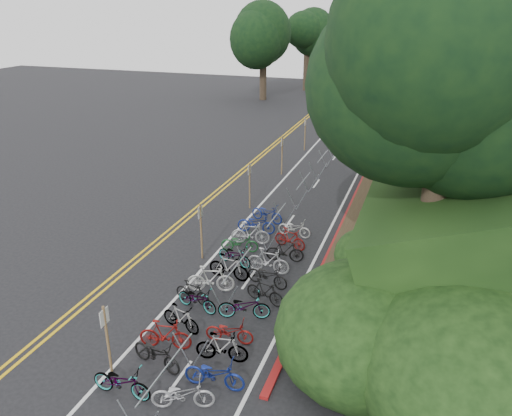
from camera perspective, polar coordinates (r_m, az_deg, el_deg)
The scene contains 10 objects.
ground at distance 18.24m, azimuth -14.69°, elevation -12.26°, with size 120.00×120.00×0.00m, color black.
road_markings at distance 25.87m, azimuth -1.33°, elevation -0.71°, with size 7.47×80.00×0.01m.
red_curb at distance 26.41m, azimuth 10.49°, elevation -0.49°, with size 0.25×28.00×0.10m, color maroon.
embankment at distance 32.36m, azimuth 25.77°, elevation 6.60°, with size 14.30×48.14×9.11m.
bike_rack_front at distance 14.29m, azimuth -10.14°, elevation -18.44°, with size 1.16×3.05×1.21m.
bike_racks_rest at distance 27.51m, azimuth 5.40°, elevation 2.53°, with size 1.14×23.00×1.17m.
signpost_near at distance 15.39m, azimuth -16.67°, elevation -13.75°, with size 0.08×0.40×2.28m.
signposts_rest at distance 28.85m, azimuth 1.29°, elevation 4.78°, with size 0.08×18.40×2.50m.
bike_front at distance 18.48m, azimuth -7.28°, elevation -9.50°, with size 1.47×0.41×0.88m, color black.
bike_valet at distance 18.85m, azimuth -2.61°, elevation -8.49°, with size 3.19×14.56×1.09m.
Camera 1 is at (9.02, -12.18, 10.14)m, focal length 35.00 mm.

